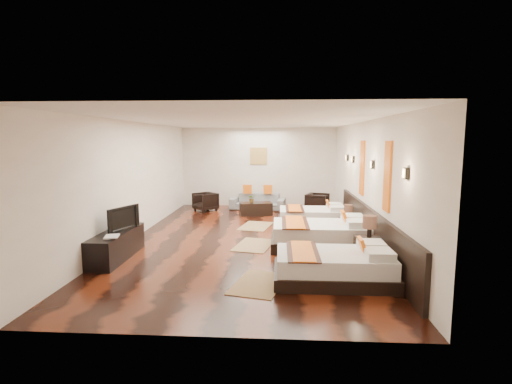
# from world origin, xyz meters

# --- Properties ---
(floor) EXTENTS (5.50, 9.50, 0.01)m
(floor) POSITION_xyz_m (0.00, 0.00, 0.00)
(floor) COLOR black
(floor) RESTS_ON ground
(ceiling) EXTENTS (5.50, 9.50, 0.01)m
(ceiling) POSITION_xyz_m (0.00, 0.00, 2.80)
(ceiling) COLOR white
(ceiling) RESTS_ON floor
(back_wall) EXTENTS (5.50, 0.01, 2.80)m
(back_wall) POSITION_xyz_m (0.00, 4.75, 1.40)
(back_wall) COLOR silver
(back_wall) RESTS_ON floor
(left_wall) EXTENTS (0.01, 9.50, 2.80)m
(left_wall) POSITION_xyz_m (-2.75, 0.00, 1.40)
(left_wall) COLOR silver
(left_wall) RESTS_ON floor
(right_wall) EXTENTS (0.01, 9.50, 2.80)m
(right_wall) POSITION_xyz_m (2.75, 0.00, 1.40)
(right_wall) COLOR silver
(right_wall) RESTS_ON floor
(headboard_panel) EXTENTS (0.08, 6.60, 0.90)m
(headboard_panel) POSITION_xyz_m (2.71, -0.80, 0.45)
(headboard_panel) COLOR black
(headboard_panel) RESTS_ON floor
(bed_near) EXTENTS (1.98, 1.25, 0.76)m
(bed_near) POSITION_xyz_m (1.70, -2.75, 0.26)
(bed_near) COLOR black
(bed_near) RESTS_ON floor
(bed_mid) EXTENTS (2.17, 1.37, 0.83)m
(bed_mid) POSITION_xyz_m (1.70, -0.67, 0.28)
(bed_mid) COLOR black
(bed_mid) RESTS_ON floor
(bed_far) EXTENTS (1.87, 1.18, 0.72)m
(bed_far) POSITION_xyz_m (1.69, 1.58, 0.24)
(bed_far) COLOR black
(bed_far) RESTS_ON floor
(nightstand_a) EXTENTS (0.49, 0.49, 0.96)m
(nightstand_a) POSITION_xyz_m (2.45, -1.89, 0.34)
(nightstand_a) COLOR black
(nightstand_a) RESTS_ON floor
(nightstand_b) EXTENTS (0.40, 0.40, 0.79)m
(nightstand_b) POSITION_xyz_m (2.44, 0.37, 0.28)
(nightstand_b) COLOR black
(nightstand_b) RESTS_ON floor
(jute_mat_near) EXTENTS (1.01, 1.34, 0.01)m
(jute_mat_near) POSITION_xyz_m (0.42, -2.97, 0.01)
(jute_mat_near) COLOR olive
(jute_mat_near) RESTS_ON floor
(jute_mat_mid) EXTENTS (0.98, 1.33, 0.01)m
(jute_mat_mid) POSITION_xyz_m (0.19, -0.61, 0.01)
(jute_mat_mid) COLOR olive
(jute_mat_mid) RESTS_ON floor
(jute_mat_far) EXTENTS (0.98, 1.33, 0.01)m
(jute_mat_far) POSITION_xyz_m (0.11, 1.34, 0.01)
(jute_mat_far) COLOR olive
(jute_mat_far) RESTS_ON floor
(tv_console) EXTENTS (0.50, 1.80, 0.55)m
(tv_console) POSITION_xyz_m (-2.50, -1.74, 0.28)
(tv_console) COLOR black
(tv_console) RESTS_ON floor
(tv) EXTENTS (0.41, 0.83, 0.49)m
(tv) POSITION_xyz_m (-2.45, -1.61, 0.79)
(tv) COLOR black
(tv) RESTS_ON tv_console
(book) EXTENTS (0.34, 0.40, 0.03)m
(book) POSITION_xyz_m (-2.50, -2.25, 0.57)
(book) COLOR black
(book) RESTS_ON tv_console
(figurine) EXTENTS (0.41, 0.41, 0.34)m
(figurine) POSITION_xyz_m (-2.50, -1.05, 0.72)
(figurine) COLOR brown
(figurine) RESTS_ON tv_console
(sofa) EXTENTS (1.95, 0.96, 0.55)m
(sofa) POSITION_xyz_m (0.01, 4.01, 0.27)
(sofa) COLOR slate
(sofa) RESTS_ON floor
(armchair_left) EXTENTS (0.94, 0.94, 0.62)m
(armchair_left) POSITION_xyz_m (-1.73, 3.62, 0.31)
(armchair_left) COLOR black
(armchair_left) RESTS_ON floor
(armchair_right) EXTENTS (0.88, 0.87, 0.64)m
(armchair_right) POSITION_xyz_m (2.00, 3.51, 0.32)
(armchair_right) COLOR black
(armchair_right) RESTS_ON floor
(coffee_table) EXTENTS (1.08, 0.70, 0.40)m
(coffee_table) POSITION_xyz_m (0.01, 2.96, 0.20)
(coffee_table) COLOR black
(coffee_table) RESTS_ON floor
(table_plant) EXTENTS (0.31, 0.29, 0.28)m
(table_plant) POSITION_xyz_m (-0.12, 2.96, 0.54)
(table_plant) COLOR #28531B
(table_plant) RESTS_ON coffee_table
(orange_panel_a) EXTENTS (0.04, 0.40, 1.30)m
(orange_panel_a) POSITION_xyz_m (2.73, -1.90, 1.70)
(orange_panel_a) COLOR #D86014
(orange_panel_a) RESTS_ON right_wall
(orange_panel_b) EXTENTS (0.04, 0.40, 1.30)m
(orange_panel_b) POSITION_xyz_m (2.73, 0.30, 1.70)
(orange_panel_b) COLOR #D86014
(orange_panel_b) RESTS_ON right_wall
(sconce_near) EXTENTS (0.07, 0.12, 0.18)m
(sconce_near) POSITION_xyz_m (2.70, -3.00, 1.85)
(sconce_near) COLOR black
(sconce_near) RESTS_ON right_wall
(sconce_mid) EXTENTS (0.07, 0.12, 0.18)m
(sconce_mid) POSITION_xyz_m (2.70, -0.80, 1.85)
(sconce_mid) COLOR black
(sconce_mid) RESTS_ON right_wall
(sconce_far) EXTENTS (0.07, 0.12, 0.18)m
(sconce_far) POSITION_xyz_m (2.70, 1.40, 1.85)
(sconce_far) COLOR black
(sconce_far) RESTS_ON right_wall
(sconce_lounge) EXTENTS (0.07, 0.12, 0.18)m
(sconce_lounge) POSITION_xyz_m (2.70, 2.30, 1.85)
(sconce_lounge) COLOR black
(sconce_lounge) RESTS_ON right_wall
(gold_artwork) EXTENTS (0.60, 0.04, 0.60)m
(gold_artwork) POSITION_xyz_m (0.00, 4.73, 1.80)
(gold_artwork) COLOR #AD873F
(gold_artwork) RESTS_ON back_wall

